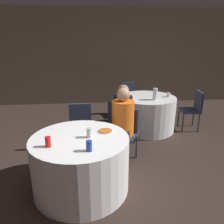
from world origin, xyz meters
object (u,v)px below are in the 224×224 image
object	(u,v)px
person_black_shirt	(125,114)
pizza_plate_near	(105,131)
chair_far_east	(194,107)
table_near	(81,163)
bottle_far	(155,94)
soda_can_blue	(89,146)
chair_far_north	(129,96)
soda_can_red	(48,142)
soda_can_silver	(89,133)
chair_near_north	(81,124)
chair_far_southwest	(120,120)
chair_near_northeast	(126,128)
person_orange_shirt	(120,125)
table_far	(146,113)

from	to	relation	value
person_black_shirt	pizza_plate_near	xyz separation A→B (m)	(-0.44, -1.13, 0.16)
chair_far_east	table_near	bearing A→B (deg)	133.45
pizza_plate_near	bottle_far	distance (m)	1.90
soda_can_blue	pizza_plate_near	bearing A→B (deg)	67.50
chair_far_north	soda_can_blue	bearing A→B (deg)	60.76
chair_far_east	chair_far_north	size ratio (longest dim) A/B	1.00
table_near	soda_can_red	bearing A→B (deg)	-148.57
soda_can_silver	soda_can_red	xyz separation A→B (m)	(-0.47, -0.21, 0.00)
chair_near_north	person_black_shirt	distance (m)	0.86
chair_far_southwest	soda_can_red	xyz separation A→B (m)	(-1.01, -1.38, 0.28)
chair_far_southwest	chair_far_north	distance (m)	1.83
soda_can_blue	chair_far_southwest	bearing A→B (deg)	70.26
table_near	chair_far_north	bearing A→B (deg)	68.70
chair_near_northeast	soda_can_red	distance (m)	1.45
table_near	chair_near_north	distance (m)	1.04
table_near	person_orange_shirt	size ratio (longest dim) A/B	1.03
table_far	soda_can_blue	distance (m)	2.64
chair_far_north	soda_can_red	size ratio (longest dim) A/B	7.01
chair_far_southwest	person_black_shirt	bearing A→B (deg)	90.00
soda_can_red	table_far	bearing A→B (deg)	51.56
soda_can_silver	table_far	bearing A→B (deg)	57.43
person_black_shirt	soda_can_blue	world-z (taller)	person_black_shirt
chair_near_north	bottle_far	distance (m)	1.66
chair_far_east	chair_far_north	world-z (taller)	same
chair_far_southwest	table_near	bearing A→B (deg)	-77.73
chair_far_southwest	soda_can_silver	world-z (taller)	soda_can_silver
pizza_plate_near	soda_can_blue	size ratio (longest dim) A/B	1.78
pizza_plate_near	soda_can_red	size ratio (longest dim) A/B	1.78
person_orange_shirt	pizza_plate_near	bearing A→B (deg)	104.15
table_far	chair_near_north	size ratio (longest dim) A/B	1.44
chair_far_east	soda_can_silver	size ratio (longest dim) A/B	7.01
chair_far_southwest	soda_can_blue	bearing A→B (deg)	-67.69
pizza_plate_near	person_black_shirt	bearing A→B (deg)	68.70
chair_far_east	soda_can_blue	size ratio (longest dim) A/B	7.01
person_black_shirt	soda_can_blue	size ratio (longest dim) A/B	9.41
person_orange_shirt	chair_near_north	bearing A→B (deg)	12.14
table_near	person_black_shirt	world-z (taller)	person_black_shirt
person_black_shirt	chair_near_north	bearing A→B (deg)	-120.40
person_orange_shirt	table_far	bearing A→B (deg)	-76.80
person_orange_shirt	soda_can_red	bearing A→B (deg)	85.26
chair_near_northeast	soda_can_blue	size ratio (longest dim) A/B	7.01
soda_can_red	table_near	bearing A→B (deg)	31.43
soda_can_silver	soda_can_blue	bearing A→B (deg)	-90.08
chair_near_north	soda_can_silver	xyz separation A→B (m)	(0.16, -1.03, 0.28)
chair_far_southwest	person_orange_shirt	distance (m)	0.54
chair_near_northeast	soda_can_silver	world-z (taller)	soda_can_silver
chair_near_northeast	chair_far_east	world-z (taller)	same
chair_far_north	soda_can_silver	bearing A→B (deg)	58.82
chair_near_north	soda_can_red	xyz separation A→B (m)	(-0.31, -1.24, 0.28)
chair_far_east	chair_far_southwest	size ratio (longest dim) A/B	1.00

